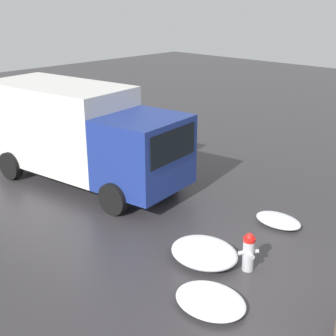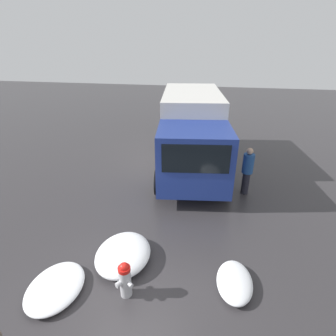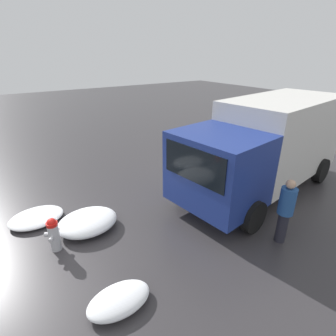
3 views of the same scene
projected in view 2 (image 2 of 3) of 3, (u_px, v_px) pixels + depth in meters
ground_plane at (127, 294)px, 5.68m from camera, size 60.00×60.00×0.00m
fire_hydrant at (125, 279)px, 5.48m from camera, size 0.38×0.42×0.89m
delivery_truck at (192, 130)px, 10.89m from camera, size 7.04×3.34×3.05m
pedestrian at (247, 169)px, 9.09m from camera, size 0.38×0.38×1.74m
snow_pile_by_hydrant at (235, 282)px, 5.81m from camera, size 1.24×0.79×0.27m
snow_pile_curbside at (55, 287)px, 5.71m from camera, size 1.46×1.17×0.23m
snow_pile_by_tree at (123, 254)px, 6.46m from camera, size 1.59×1.33×0.43m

